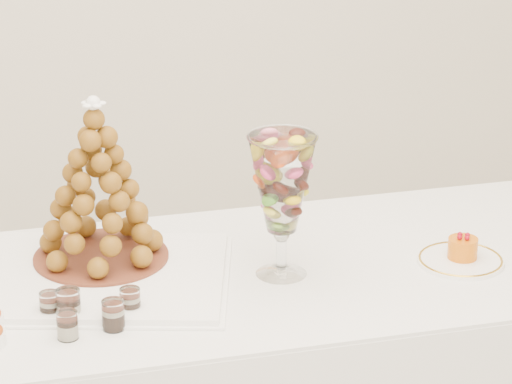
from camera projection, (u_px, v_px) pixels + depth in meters
name	position (u px, v px, depth m)	size (l,w,h in m)	color
lace_tray	(91.00, 277.00, 2.85)	(0.62, 0.47, 0.02)	white
macaron_vase	(282.00, 186.00, 2.81)	(0.16, 0.16, 0.35)	white
cake_plate	(460.00, 261.00, 2.95)	(0.21, 0.21, 0.01)	white
verrine_a	(50.00, 306.00, 2.67)	(0.05, 0.05, 0.06)	white
verrine_b	(69.00, 305.00, 2.66)	(0.05, 0.05, 0.07)	white
verrine_c	(130.00, 302.00, 2.68)	(0.05, 0.05, 0.06)	white
verrine_d	(67.00, 325.00, 2.58)	(0.05, 0.05, 0.06)	white
verrine_e	(113.00, 315.00, 2.62)	(0.05, 0.05, 0.07)	white
croquembouche	(97.00, 181.00, 2.85)	(0.33, 0.33, 0.41)	maroon
mousse_cake	(463.00, 248.00, 2.94)	(0.07, 0.07, 0.06)	#D56409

